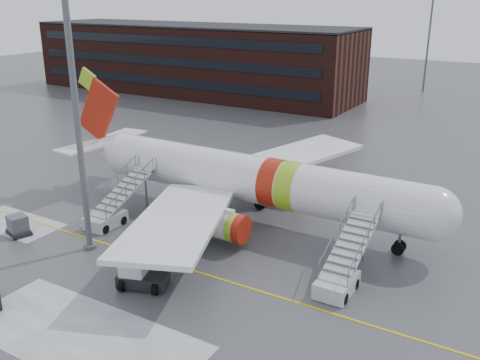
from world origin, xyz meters
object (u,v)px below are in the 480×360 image
Objects in this scene: airstair_fwd at (342,272)px; light_mast_near at (74,87)px; pushback_tug at (140,275)px; airstair_aft at (112,211)px; uld_container at (18,226)px; airliner at (243,178)px.

light_mast_near is at bearing -166.62° from airstair_fwd.
pushback_tug is 0.15× the size of light_mast_near.
airstair_aft is 3.47× the size of uld_container.
uld_container is at bearing -170.28° from light_mast_near.
airliner reaches higher than airstair_fwd.
airstair_fwd is (11.07, -6.54, -2.35)m from airliner.
light_mast_near reaches higher than pushback_tug.
airstair_aft reaches higher than pushback_tug.
airliner is 15.11m from light_mast_near.
airstair_fwd is at bearing 12.41° from uld_container.
airliner is 10.19× the size of pushback_tug.
airliner is at bearing 90.51° from pushback_tug.
airstair_fwd is at bearing -30.56° from airliner.
uld_container is 0.10× the size of light_mast_near.
airstair_fwd is 12.70m from pushback_tug.
airstair_fwd is 24.67m from uld_container.
airstair_fwd is 2.24× the size of pushback_tug.
airstair_aft is (-19.42, 0.00, 0.00)m from airstair_fwd.
pushback_tug reaches higher than uld_container.
airstair_fwd is at bearing 13.38° from light_mast_near.
airliner reaches higher than pushback_tug.
uld_container is (-13.13, 1.11, -0.05)m from pushback_tug.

